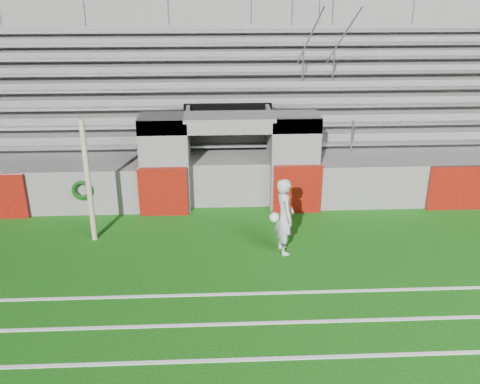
{
  "coord_description": "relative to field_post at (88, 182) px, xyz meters",
  "views": [
    {
      "loc": [
        -0.37,
        -10.28,
        6.13
      ],
      "look_at": [
        0.2,
        1.8,
        1.1
      ],
      "focal_mm": 40.0,
      "sensor_mm": 36.0,
      "label": 1
    }
  ],
  "objects": [
    {
      "name": "hose_coil",
      "position": [
        -0.52,
        1.33,
        -0.76
      ],
      "size": [
        0.56,
        0.15,
        0.58
      ],
      "color": "#0F450D",
      "rests_on": "ground"
    },
    {
      "name": "ground",
      "position": [
        3.4,
        -1.6,
        -1.52
      ],
      "size": [
        90.0,
        90.0,
        0.0
      ],
      "primitive_type": "plane",
      "color": "#12510D",
      "rests_on": "ground"
    },
    {
      "name": "goalkeeper_with_ball",
      "position": [
        4.56,
        -0.85,
        -0.61
      ],
      "size": [
        0.65,
        0.74,
        1.83
      ],
      "color": "#AFB4B9",
      "rests_on": "ground"
    },
    {
      "name": "stadium_structure",
      "position": [
        3.4,
        6.37,
        -0.03
      ],
      "size": [
        26.0,
        8.48,
        5.42
      ],
      "color": "#62605D",
      "rests_on": "ground"
    },
    {
      "name": "field_post",
      "position": [
        0.0,
        0.0,
        0.0
      ],
      "size": [
        0.13,
        0.13,
        3.04
      ],
      "primitive_type": "cylinder",
      "color": "tan",
      "rests_on": "ground"
    }
  ]
}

